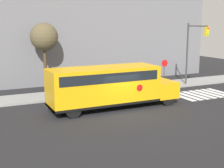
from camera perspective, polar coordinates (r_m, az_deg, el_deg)
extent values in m
plane|color=black|center=(20.75, 2.06, -5.28)|extent=(60.00, 60.00, 0.00)
cube|color=gray|center=(26.48, -4.51, -1.56)|extent=(44.00, 3.00, 0.15)
cube|color=slate|center=(32.01, -8.91, 9.01)|extent=(32.00, 4.00, 9.55)
cube|color=white|center=(25.79, 12.64, -2.29)|extent=(0.50, 3.20, 0.01)
cube|color=white|center=(26.22, 13.84, -2.13)|extent=(0.50, 3.20, 0.01)
cube|color=white|center=(26.67, 15.01, -1.97)|extent=(0.50, 3.20, 0.01)
cube|color=white|center=(27.12, 16.13, -1.81)|extent=(0.50, 3.20, 0.01)
cube|color=white|center=(27.59, 17.22, -1.66)|extent=(0.50, 3.20, 0.01)
cube|color=white|center=(28.06, 18.27, -1.52)|extent=(0.50, 3.20, 0.01)
cube|color=white|center=(28.55, 19.28, -1.37)|extent=(0.50, 3.20, 0.01)
cube|color=#EAA80F|center=(21.27, -1.52, -0.22)|extent=(7.57, 2.50, 2.46)
cube|color=#EAA80F|center=(23.65, 8.83, -0.78)|extent=(1.73, 2.50, 1.19)
cube|color=black|center=(21.52, -1.50, -3.22)|extent=(7.57, 2.54, 0.16)
cube|color=black|center=(21.15, -1.53, 1.60)|extent=(6.97, 2.53, 0.64)
cylinder|color=red|center=(21.11, 5.09, -0.68)|extent=(0.44, 0.02, 0.44)
cylinder|color=black|center=(24.59, 7.20, -1.57)|extent=(1.00, 0.30, 1.00)
cylinder|color=black|center=(22.86, 10.14, -2.63)|extent=(1.00, 0.30, 1.00)
cylinder|color=black|center=(21.64, -8.96, -3.36)|extent=(1.00, 0.30, 1.00)
cylinder|color=black|center=(19.65, -7.12, -4.79)|extent=(1.00, 0.30, 1.00)
cylinder|color=#38383A|center=(28.58, 9.48, 1.50)|extent=(0.07, 0.07, 2.34)
cylinder|color=red|center=(28.38, 9.61, 3.75)|extent=(0.63, 0.03, 0.63)
cylinder|color=#38383A|center=(30.24, 13.56, 5.21)|extent=(0.16, 0.16, 5.85)
cylinder|color=#38383A|center=(29.12, 15.40, 10.19)|extent=(0.10, 2.55, 0.10)
cube|color=yellow|center=(28.25, 16.93, 9.19)|extent=(0.28, 0.28, 0.80)
cylinder|color=red|center=(28.13, 17.17, 9.70)|extent=(0.18, 0.02, 0.18)
cylinder|color=#EAB214|center=(28.14, 17.14, 9.17)|extent=(0.18, 0.02, 0.18)
cylinder|color=green|center=(28.15, 17.11, 8.64)|extent=(0.18, 0.02, 0.18)
cylinder|color=#423323|center=(28.10, -12.10, 2.92)|extent=(0.29, 0.29, 3.97)
sphere|color=brown|center=(27.86, -12.32, 8.44)|extent=(2.41, 2.41, 2.41)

